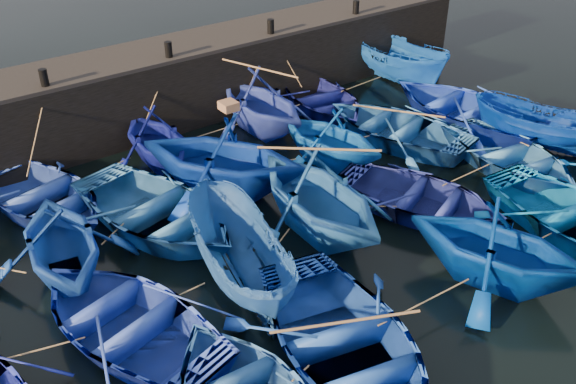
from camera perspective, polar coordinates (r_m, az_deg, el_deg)
ground at (r=15.66m, az=7.06°, el=-7.16°), size 120.00×120.00×0.00m
quay_wall at (r=22.63m, az=-11.24°, el=9.06°), size 26.00×2.50×2.50m
quay_top at (r=22.16m, az=-11.60°, el=12.18°), size 26.00×2.50×0.12m
bollard_1 at (r=19.99m, az=-20.88°, el=9.49°), size 0.24×0.24×0.50m
bollard_2 at (r=21.29m, az=-10.58°, el=12.36°), size 0.24×0.24×0.50m
bollard_3 at (r=23.22m, az=-1.55°, el=14.51°), size 0.24×0.24×0.50m
bollard_4 at (r=25.63m, az=6.06°, el=16.03°), size 0.24×0.24×0.50m
boat_1 at (r=18.67m, az=-21.08°, el=-0.33°), size 4.64×5.63×1.02m
boat_2 at (r=19.87m, az=-11.66°, el=4.77°), size 3.29×3.77×1.92m
boat_3 at (r=21.49m, az=-2.51°, el=8.06°), size 3.83×4.40×2.26m
boat_4 at (r=23.28m, az=3.05°, el=8.23°), size 4.06×5.12×0.96m
boat_5 at (r=25.75m, az=9.77°, el=11.37°), size 2.17×5.11×1.94m
boat_7 at (r=15.69m, az=-19.53°, el=-4.11°), size 4.08×4.54×2.11m
boat_8 at (r=17.04m, az=-11.68°, el=-1.69°), size 5.06×6.21×1.13m
boat_9 at (r=17.93m, az=-5.90°, el=3.32°), size 6.22×6.38×2.56m
boat_10 at (r=19.54m, az=3.75°, el=5.01°), size 3.98×4.37×1.98m
boat_11 at (r=21.39m, az=9.65°, el=5.73°), size 4.85×5.89×1.06m
boat_12 at (r=23.08m, az=15.56°, el=7.19°), size 4.78×6.24×1.20m
boat_14 at (r=13.97m, az=-14.10°, el=-10.95°), size 4.83×5.85×1.05m
boat_15 at (r=14.65m, az=-4.45°, el=-5.73°), size 2.64×4.82×1.76m
boat_16 at (r=16.13m, az=2.67°, el=-0.17°), size 4.29×4.92×2.50m
boat_17 at (r=17.75m, az=11.66°, el=-0.48°), size 4.89×5.66×0.99m
boat_18 at (r=20.54m, az=19.18°, el=3.05°), size 4.00×5.20×1.00m
boat_19 at (r=22.00m, az=21.25°, el=5.45°), size 3.26×4.37×1.59m
boat_22 at (r=13.05m, az=5.07°, el=-13.32°), size 5.07×6.24×1.14m
boat_23 at (r=15.34m, az=18.20°, el=-4.47°), size 4.92×5.26×2.23m
wooden_crate at (r=17.45m, az=-5.30°, el=7.64°), size 0.43×0.45×0.24m
mooring_ropes at (r=18.44m, az=-3.52°, el=2.89°), size 17.95×11.67×2.10m
loose_oars at (r=17.36m, az=3.73°, el=4.25°), size 10.07×11.73×1.49m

